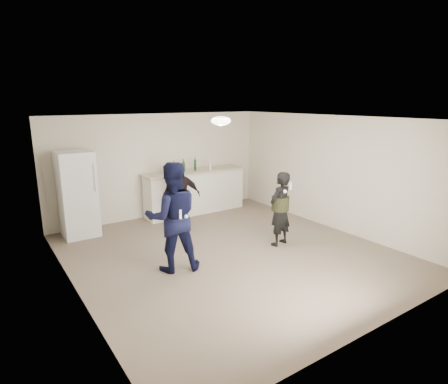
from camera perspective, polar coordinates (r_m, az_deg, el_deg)
floor at (r=7.16m, az=0.91°, el=-9.30°), size 6.00×6.00×0.00m
ceiling at (r=6.59m, az=0.99°, el=11.12°), size 6.00×6.00×0.00m
wall_back at (r=9.33m, az=-9.72°, el=4.02°), size 6.00×0.00×6.00m
wall_front at (r=4.74m, az=22.42°, el=-6.53°), size 6.00×0.00×6.00m
wall_left at (r=5.70m, az=-22.35°, el=-3.15°), size 0.00×6.00×6.00m
wall_right at (r=8.61m, az=16.13°, el=2.85°), size 0.00×6.00×6.00m
counter at (r=9.54m, az=-4.42°, el=-0.06°), size 2.60×0.56×1.05m
counter_top at (r=9.42m, az=-4.49°, el=3.16°), size 2.68×0.64×0.04m
fridge at (r=8.39m, az=-21.45°, el=-0.31°), size 0.70×0.70×1.80m
fridge_handle at (r=8.01m, az=-19.16°, el=2.19°), size 0.02×0.02×0.60m
ceiling_dome at (r=6.84m, az=-0.48°, el=10.81°), size 0.36×0.36×0.16m
shaker at (r=9.16m, az=-9.06°, el=3.38°), size 0.08×0.08×0.17m
man at (r=6.27m, az=-7.86°, el=-3.83°), size 1.07×0.95×1.85m
woman at (r=7.41m, az=8.56°, el=-2.56°), size 0.60×0.46×1.48m
camo_shorts at (r=7.38m, az=8.59°, el=-1.73°), size 0.34×0.34×0.28m
spectator at (r=8.32m, az=-6.55°, el=-0.64°), size 0.93×0.54×1.48m
remote_man at (r=5.99m, az=-6.70°, el=-3.38°), size 0.04×0.04×0.15m
nunchuk_man at (r=6.09m, az=-5.81°, el=-3.75°), size 0.07×0.07×0.07m
remote_woman at (r=7.11m, az=10.06°, el=0.93°), size 0.04×0.04×0.15m
nunchuk_woman at (r=7.08m, az=9.28°, el=0.09°), size 0.07×0.07×0.07m
bottle_cluster at (r=9.32m, az=-5.50°, el=3.84°), size 0.99×0.41×0.28m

